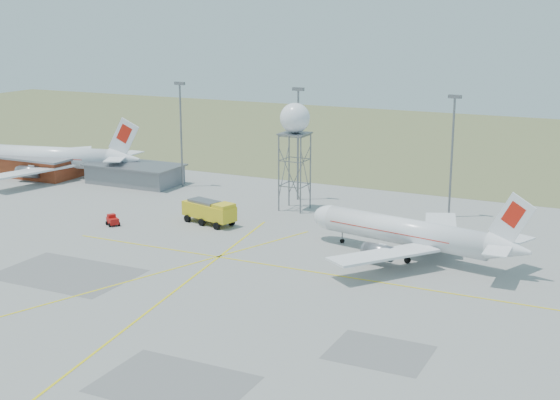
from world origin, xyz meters
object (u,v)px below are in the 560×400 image
at_px(radar_tower, 295,150).
at_px(baggage_tug, 113,221).
at_px(airliner_far, 52,157).
at_px(fire_truck, 210,213).
at_px(airliner_main, 409,233).

relative_size(radar_tower, baggage_tug, 6.83).
height_order(airliner_far, radar_tower, radar_tower).
bearing_deg(baggage_tug, radar_tower, 78.79).
xyz_separation_m(airliner_far, radar_tower, (57.32, -3.29, 6.50)).
relative_size(radar_tower, fire_truck, 1.83).
bearing_deg(fire_truck, radar_tower, 75.76).
bearing_deg(radar_tower, fire_truck, -119.62).
bearing_deg(airliner_main, airliner_far, -2.93).
bearing_deg(radar_tower, airliner_main, -33.84).
distance_m(airliner_main, baggage_tug, 48.13).
relative_size(airliner_far, radar_tower, 2.02).
bearing_deg(fire_truck, baggage_tug, -135.55).
relative_size(airliner_main, airliner_far, 0.89).
bearing_deg(airliner_far, baggage_tug, 131.91).
relative_size(airliner_main, baggage_tug, 12.26).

